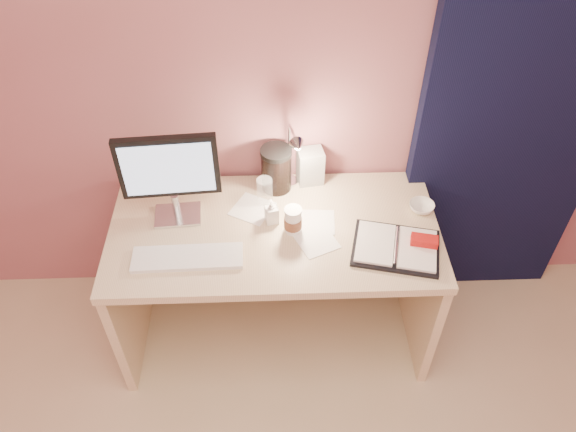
{
  "coord_description": "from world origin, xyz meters",
  "views": [
    {
      "loc": [
        -0.0,
        -0.28,
        2.43
      ],
      "look_at": [
        0.06,
        1.33,
        0.85
      ],
      "focal_mm": 35.0,
      "sensor_mm": 36.0,
      "label": 1
    }
  ],
  "objects_px": {
    "bowl": "(422,207)",
    "clear_cup": "(265,191)",
    "keyboard": "(188,258)",
    "coffee_cup": "(293,221)",
    "desk": "(275,251)",
    "product_box": "(310,166)",
    "desk_lamp": "(286,157)",
    "lotion_bottle": "(272,211)",
    "monitor": "(169,171)",
    "planner": "(398,247)",
    "dark_jar": "(276,171)"
  },
  "relations": [
    {
      "from": "monitor",
      "to": "keyboard",
      "type": "relative_size",
      "value": 0.97
    },
    {
      "from": "lotion_bottle",
      "to": "product_box",
      "type": "relative_size",
      "value": 0.69
    },
    {
      "from": "planner",
      "to": "lotion_bottle",
      "type": "xyz_separation_m",
      "value": [
        -0.51,
        0.18,
        0.05
      ]
    },
    {
      "from": "bowl",
      "to": "desk",
      "type": "bearing_deg",
      "value": -178.47
    },
    {
      "from": "product_box",
      "to": "dark_jar",
      "type": "bearing_deg",
      "value": -174.49
    },
    {
      "from": "keyboard",
      "to": "coffee_cup",
      "type": "height_order",
      "value": "coffee_cup"
    },
    {
      "from": "desk_lamp",
      "to": "keyboard",
      "type": "bearing_deg",
      "value": -149.19
    },
    {
      "from": "keyboard",
      "to": "product_box",
      "type": "bearing_deg",
      "value": 40.46
    },
    {
      "from": "planner",
      "to": "clear_cup",
      "type": "height_order",
      "value": "clear_cup"
    },
    {
      "from": "keyboard",
      "to": "desk_lamp",
      "type": "height_order",
      "value": "desk_lamp"
    },
    {
      "from": "clear_cup",
      "to": "dark_jar",
      "type": "bearing_deg",
      "value": 59.85
    },
    {
      "from": "coffee_cup",
      "to": "lotion_bottle",
      "type": "distance_m",
      "value": 0.11
    },
    {
      "from": "desk",
      "to": "planner",
      "type": "height_order",
      "value": "planner"
    },
    {
      "from": "planner",
      "to": "bowl",
      "type": "height_order",
      "value": "planner"
    },
    {
      "from": "desk",
      "to": "clear_cup",
      "type": "height_order",
      "value": "clear_cup"
    },
    {
      "from": "planner",
      "to": "desk_lamp",
      "type": "distance_m",
      "value": 0.6
    },
    {
      "from": "coffee_cup",
      "to": "desk",
      "type": "bearing_deg",
      "value": 131.54
    },
    {
      "from": "product_box",
      "to": "desk_lamp",
      "type": "xyz_separation_m",
      "value": [
        -0.11,
        -0.09,
        0.13
      ]
    },
    {
      "from": "keyboard",
      "to": "monitor",
      "type": "bearing_deg",
      "value": 103.32
    },
    {
      "from": "keyboard",
      "to": "product_box",
      "type": "height_order",
      "value": "product_box"
    },
    {
      "from": "monitor",
      "to": "bowl",
      "type": "bearing_deg",
      "value": -3.93
    },
    {
      "from": "coffee_cup",
      "to": "dark_jar",
      "type": "xyz_separation_m",
      "value": [
        -0.06,
        0.28,
        0.04
      ]
    },
    {
      "from": "desk",
      "to": "clear_cup",
      "type": "distance_m",
      "value": 0.31
    },
    {
      "from": "keyboard",
      "to": "bowl",
      "type": "height_order",
      "value": "bowl"
    },
    {
      "from": "monitor",
      "to": "coffee_cup",
      "type": "bearing_deg",
      "value": -15.81
    },
    {
      "from": "monitor",
      "to": "keyboard",
      "type": "xyz_separation_m",
      "value": [
        0.06,
        -0.25,
        -0.25
      ]
    },
    {
      "from": "coffee_cup",
      "to": "product_box",
      "type": "relative_size",
      "value": 0.72
    },
    {
      "from": "coffee_cup",
      "to": "planner",
      "type": "bearing_deg",
      "value": -15.85
    },
    {
      "from": "bowl",
      "to": "dark_jar",
      "type": "height_order",
      "value": "dark_jar"
    },
    {
      "from": "clear_cup",
      "to": "desk_lamp",
      "type": "bearing_deg",
      "value": 21.67
    },
    {
      "from": "desk",
      "to": "dark_jar",
      "type": "relative_size",
      "value": 7.36
    },
    {
      "from": "desk",
      "to": "planner",
      "type": "xyz_separation_m",
      "value": [
        0.5,
        -0.21,
        0.24
      ]
    },
    {
      "from": "coffee_cup",
      "to": "bowl",
      "type": "relative_size",
      "value": 1.12
    },
    {
      "from": "planner",
      "to": "dark_jar",
      "type": "distance_m",
      "value": 0.64
    },
    {
      "from": "clear_cup",
      "to": "desk_lamp",
      "type": "xyz_separation_m",
      "value": [
        0.1,
        0.04,
        0.15
      ]
    },
    {
      "from": "monitor",
      "to": "coffee_cup",
      "type": "relative_size",
      "value": 3.48
    },
    {
      "from": "desk",
      "to": "bowl",
      "type": "xyz_separation_m",
      "value": [
        0.65,
        0.02,
        0.24
      ]
    },
    {
      "from": "coffee_cup",
      "to": "clear_cup",
      "type": "height_order",
      "value": "coffee_cup"
    },
    {
      "from": "monitor",
      "to": "product_box",
      "type": "bearing_deg",
      "value": 16.28
    },
    {
      "from": "keyboard",
      "to": "bowl",
      "type": "bearing_deg",
      "value": 12.84
    },
    {
      "from": "monitor",
      "to": "product_box",
      "type": "xyz_separation_m",
      "value": [
        0.59,
        0.22,
        -0.17
      ]
    },
    {
      "from": "dark_jar",
      "to": "monitor",
      "type": "bearing_deg",
      "value": -157.5
    },
    {
      "from": "monitor",
      "to": "planner",
      "type": "bearing_deg",
      "value": -17.78
    },
    {
      "from": "lotion_bottle",
      "to": "dark_jar",
      "type": "bearing_deg",
      "value": 83.43
    },
    {
      "from": "bowl",
      "to": "monitor",
      "type": "bearing_deg",
      "value": -179.75
    },
    {
      "from": "planner",
      "to": "product_box",
      "type": "relative_size",
      "value": 2.35
    },
    {
      "from": "keyboard",
      "to": "clear_cup",
      "type": "xyz_separation_m",
      "value": [
        0.31,
        0.33,
        0.05
      ]
    },
    {
      "from": "monitor",
      "to": "dark_jar",
      "type": "relative_size",
      "value": 2.25
    },
    {
      "from": "bowl",
      "to": "clear_cup",
      "type": "bearing_deg",
      "value": 173.11
    },
    {
      "from": "lotion_bottle",
      "to": "desk_lamp",
      "type": "height_order",
      "value": "desk_lamp"
    }
  ]
}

